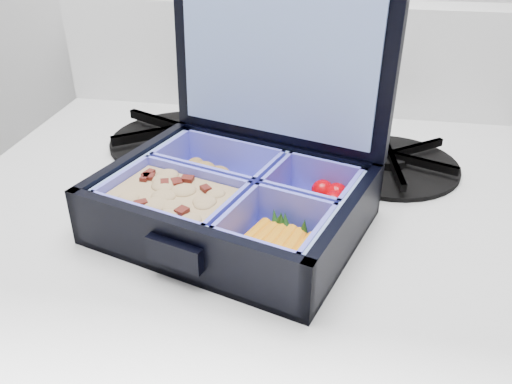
# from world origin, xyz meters

# --- Properties ---
(bento_box) EXTENTS (0.28, 0.25, 0.06)m
(bento_box) POSITION_xyz_m (-0.30, 1.60, 1.00)
(bento_box) COLOR black
(bento_box) RESTS_ON stove
(burner_grate) EXTENTS (0.21, 0.21, 0.02)m
(burner_grate) POSITION_xyz_m (-0.14, 1.76, 0.99)
(burner_grate) COLOR black
(burner_grate) RESTS_ON stove
(burner_grate_rear) EXTENTS (0.25, 0.25, 0.02)m
(burner_grate_rear) POSITION_xyz_m (-0.40, 1.78, 0.98)
(burner_grate_rear) COLOR black
(burner_grate_rear) RESTS_ON stove
(fork) EXTENTS (0.16, 0.16, 0.01)m
(fork) POSITION_xyz_m (-0.27, 1.73, 0.98)
(fork) COLOR #A5A2B4
(fork) RESTS_ON stove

